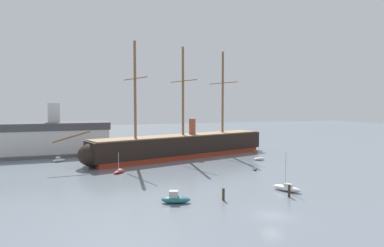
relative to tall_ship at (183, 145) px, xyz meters
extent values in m
plane|color=slate|center=(-4.47, -48.61, -3.26)|extent=(400.00, 400.00, 0.00)
cube|color=maroon|center=(0.00, 0.00, -2.61)|extent=(49.81, 20.25, 1.29)
cube|color=black|center=(0.00, 0.00, 0.34)|extent=(51.88, 21.10, 4.61)
ellipsoid|color=black|center=(-22.93, -6.26, -0.30)|extent=(10.81, 9.18, 5.90)
ellipsoid|color=black|center=(22.93, 6.27, -0.30)|extent=(10.81, 9.18, 5.90)
cube|color=#9E7F5B|center=(0.00, 0.00, 2.79)|extent=(50.72, 20.23, 0.28)
cylinder|color=brown|center=(-13.70, -3.75, 14.64)|extent=(0.65, 0.65, 23.99)
cylinder|color=brown|center=(-13.70, -3.75, 17.52)|extent=(3.52, 12.03, 0.26)
cylinder|color=brown|center=(0.00, 0.00, 14.64)|extent=(0.65, 0.65, 23.99)
cylinder|color=brown|center=(0.00, 0.00, 17.52)|extent=(3.52, 12.03, 0.26)
cylinder|color=brown|center=(13.71, 3.75, 14.64)|extent=(0.65, 0.65, 23.99)
cylinder|color=brown|center=(13.71, 3.75, 17.52)|extent=(3.52, 12.03, 0.26)
cylinder|color=brown|center=(-28.52, -7.79, 4.14)|extent=(8.00, 2.60, 2.46)
cylinder|color=#9E4C33|center=(2.99, 0.82, 4.95)|extent=(1.85, 1.85, 4.61)
ellipsoid|color=#236670|center=(-14.59, -39.07, -2.76)|extent=(4.64, 3.20, 1.00)
cube|color=#B2ADA3|center=(-14.87, -38.96, -1.96)|extent=(1.64, 1.55, 1.00)
ellipsoid|color=silver|center=(4.75, -39.24, -2.78)|extent=(3.48, 5.19, 0.96)
cube|color=beige|center=(4.86, -39.47, -2.24)|extent=(1.28, 1.49, 0.50)
cylinder|color=silver|center=(4.65, -39.02, 0.40)|extent=(0.13, 0.13, 5.78)
ellipsoid|color=#1E284C|center=(9.03, -22.18, -3.04)|extent=(1.43, 1.98, 0.43)
cube|color=#4C4C51|center=(9.03, -22.18, -2.88)|extent=(0.68, 0.41, 0.07)
ellipsoid|color=#B22D28|center=(-19.35, -15.09, -2.94)|extent=(3.19, 3.01, 0.64)
cube|color=beige|center=(-19.23, -14.98, -2.57)|extent=(1.00, 0.98, 0.34)
cylinder|color=silver|center=(-19.48, -15.20, -0.80)|extent=(0.08, 0.08, 3.88)
ellipsoid|color=silver|center=(17.05, -11.24, -2.91)|extent=(3.13, 1.73, 0.70)
cube|color=#B2ADA3|center=(17.05, -11.24, -2.64)|extent=(0.43, 1.13, 0.11)
ellipsoid|color=silver|center=(-31.60, 4.45, -2.90)|extent=(3.23, 1.91, 0.71)
cube|color=#B2ADA3|center=(-31.81, 4.40, -2.34)|extent=(1.09, 1.01, 0.71)
ellipsoid|color=orange|center=(24.03, 2.25, -2.98)|extent=(2.19, 2.48, 0.55)
cube|color=#4C4C51|center=(24.03, 2.25, -2.77)|extent=(0.82, 0.68, 0.08)
ellipsoid|color=gray|center=(-4.20, 16.21, -2.74)|extent=(4.76, 3.59, 1.03)
cube|color=#4C4C51|center=(-3.93, 16.08, -1.92)|extent=(1.73, 1.66, 1.03)
cylinder|color=#423323|center=(-7.48, -40.36, -2.34)|extent=(0.40, 0.40, 1.83)
cylinder|color=#382B1E|center=(2.84, -42.43, -2.26)|extent=(0.39, 0.39, 1.99)
cube|color=#565659|center=(-37.94, 18.45, -2.86)|extent=(43.19, 16.16, 0.80)
cube|color=silver|center=(-37.94, 18.45, 0.76)|extent=(39.26, 13.46, 6.44)
cube|color=#47474C|center=(-37.94, 18.45, 5.01)|extent=(40.05, 13.73, 2.05)
cube|color=silver|center=(-33.03, 18.45, 8.81)|extent=(3.20, 3.20, 5.55)
camera|label=1|loc=(-28.99, -84.25, 11.15)|focal=30.75mm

